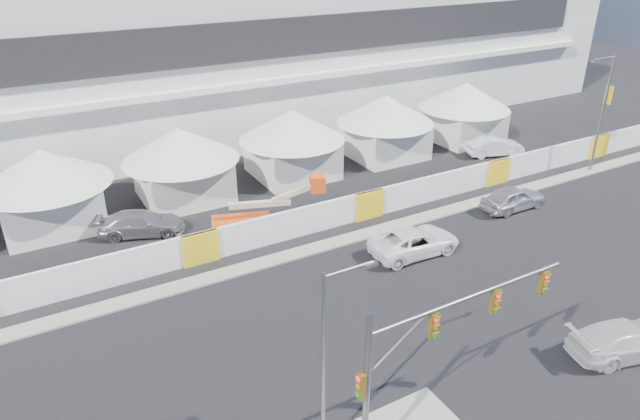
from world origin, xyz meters
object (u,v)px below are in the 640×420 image
sedan_silver (513,198)px  traffic_mast (414,367)px  lot_car_c (141,223)px  boom_lift (251,218)px  pickup_curb (414,242)px  pickup_near (626,339)px  lot_car_a (494,146)px  streetlight_median (328,352)px  streetlight_curb (602,106)px

sedan_silver → traffic_mast: (-19.38, -13.16, 3.19)m
lot_car_c → traffic_mast: traffic_mast is taller
boom_lift → pickup_curb: bearing=-25.3°
pickup_near → lot_car_a: 26.32m
sedan_silver → streetlight_median: bearing=118.2°
sedan_silver → lot_car_a: (6.73, 8.60, -0.02)m
lot_car_a → traffic_mast: bearing=147.9°
lot_car_a → traffic_mast: (-26.12, -21.76, 3.21)m
sedan_silver → lot_car_c: 25.63m
sedan_silver → pickup_curb: sedan_silver is taller
lot_car_a → boom_lift: boom_lift is taller
streetlight_median → streetlight_curb: (32.72, 13.53, 0.88)m
lot_car_a → streetlight_median: bearing=143.3°
pickup_near → traffic_mast: size_ratio=0.61×
lot_car_a → streetlight_curb: size_ratio=0.52×
pickup_near → streetlight_median: 15.49m
pickup_near → lot_car_c: (-16.76, 22.97, -0.02)m
lot_car_c → streetlight_curb: size_ratio=0.57×
streetlight_median → boom_lift: (4.46, 17.59, -3.65)m
pickup_curb → pickup_near: bearing=-164.4°
pickup_curb → lot_car_a: (16.70, 10.11, 0.03)m
traffic_mast → streetlight_curb: bearing=26.6°
sedan_silver → lot_car_a: size_ratio=0.99×
sedan_silver → streetlight_curb: 11.85m
pickup_curb → boom_lift: (-7.57, 7.47, 0.21)m
pickup_curb → traffic_mast: (-9.41, -11.65, 3.23)m
sedan_silver → pickup_near: bearing=152.9°
pickup_curb → boom_lift: size_ratio=0.75×
pickup_curb → pickup_near: size_ratio=1.03×
traffic_mast → sedan_silver: bearing=34.2°
pickup_curb → traffic_mast: traffic_mast is taller
pickup_curb → streetlight_curb: 21.49m
pickup_curb → lot_car_c: pickup_curb is taller
lot_car_c → traffic_mast: (4.53, -22.37, 3.25)m
pickup_near → lot_car_a: lot_car_a is taller
sedan_silver → boom_lift: bearing=71.6°
pickup_near → traffic_mast: bearing=102.0°
lot_car_c → traffic_mast: bearing=-147.5°
traffic_mast → boom_lift: traffic_mast is taller
streetlight_median → sedan_silver: bearing=27.8°
lot_car_c → streetlight_median: streetlight_median is taller
lot_car_a → boom_lift: (-24.27, -2.64, 0.19)m
traffic_mast → streetlight_median: size_ratio=1.17×
lot_car_c → lot_car_a: bearing=-70.1°
traffic_mast → pickup_curb: bearing=51.1°
sedan_silver → traffic_mast: size_ratio=0.54×
pickup_near → boom_lift: (-10.39, 19.72, 0.20)m
pickup_curb → traffic_mast: bearing=143.7°
pickup_near → lot_car_c: size_ratio=1.03×
sedan_silver → traffic_mast: traffic_mast is taller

